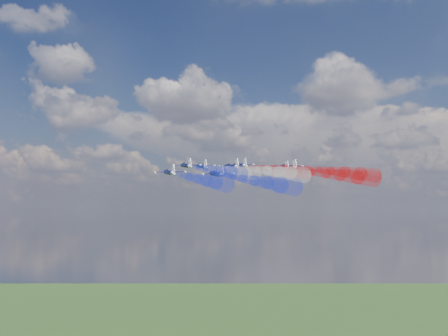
% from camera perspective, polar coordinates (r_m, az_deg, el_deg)
% --- Properties ---
extents(jet_lead, '(16.16, 16.02, 5.43)m').
position_cam_1_polar(jet_lead, '(186.51, -2.57, 0.19)').
color(jet_lead, black).
extents(trail_lead, '(32.24, 28.83, 9.35)m').
position_cam_1_polar(trail_lead, '(163.40, 0.51, -0.23)').
color(trail_lead, white).
extents(jet_inner_left, '(16.16, 16.02, 5.43)m').
position_cam_1_polar(jet_inner_left, '(171.56, -4.33, 0.27)').
color(jet_inner_left, black).
extents(trail_inner_left, '(32.24, 28.83, 9.35)m').
position_cam_1_polar(trail_inner_left, '(148.18, -1.21, -0.19)').
color(trail_inner_left, '#1A2AE1').
extents(jet_inner_right, '(16.16, 16.02, 5.43)m').
position_cam_1_polar(jet_inner_right, '(180.25, 1.82, 0.32)').
color(jet_inner_right, black).
extents(trail_inner_right, '(32.24, 28.83, 9.35)m').
position_cam_1_polar(trail_inner_right, '(157.99, 5.64, -0.10)').
color(trail_inner_right, red).
extents(jet_outer_left, '(16.16, 16.02, 5.43)m').
position_cam_1_polar(jet_outer_left, '(155.22, -6.22, -0.52)').
color(jet_outer_left, black).
extents(trail_outer_left, '(32.24, 28.83, 9.35)m').
position_cam_1_polar(trail_outer_left, '(131.58, -3.05, -1.18)').
color(trail_outer_left, '#1A2AE1').
extents(jet_center_third, '(16.16, 16.02, 5.43)m').
position_cam_1_polar(jet_center_third, '(165.34, 0.87, 0.17)').
color(jet_center_third, black).
extents(trail_center_third, '(32.24, 28.83, 9.35)m').
position_cam_1_polar(trail_center_third, '(142.93, 4.95, -0.32)').
color(trail_center_third, white).
extents(jet_outer_right, '(16.16, 16.02, 5.43)m').
position_cam_1_polar(jet_outer_right, '(172.29, 7.29, 0.14)').
color(jet_outer_right, black).
extents(trail_outer_right, '(32.24, 28.83, 9.35)m').
position_cam_1_polar(trail_outer_right, '(151.32, 12.08, -0.33)').
color(trail_outer_right, red).
extents(jet_rear_left, '(16.16, 16.02, 5.43)m').
position_cam_1_polar(jet_rear_left, '(148.51, -0.84, -0.72)').
color(jet_rear_left, black).
extents(trail_rear_left, '(32.24, 28.83, 9.35)m').
position_cam_1_polar(trail_rear_left, '(125.83, 3.48, -1.44)').
color(trail_rear_left, '#1A2AE1').
extents(jet_rear_right, '(16.16, 16.02, 5.43)m').
position_cam_1_polar(jet_rear_right, '(158.18, 6.36, -0.08)').
color(jet_rear_right, black).
extents(trail_rear_right, '(32.24, 28.83, 9.35)m').
position_cam_1_polar(trail_rear_right, '(137.04, 11.51, -0.63)').
color(trail_rear_right, red).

